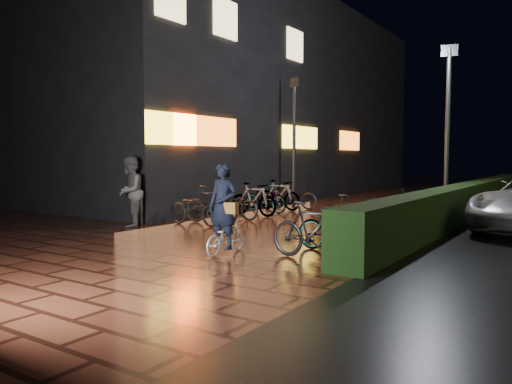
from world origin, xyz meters
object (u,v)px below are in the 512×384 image
Objects in this scene: bystander_person at (130,192)px; traffic_barrier at (372,227)px; cyclist at (225,220)px; cart_assembly at (414,204)px.

bystander_person reaches higher than traffic_barrier.
cyclist reaches higher than cart_assembly.
cyclist is at bearing -102.93° from cart_assembly.
traffic_barrier is 4.08m from cart_assembly.
cart_assembly is (1.54, 6.69, -0.15)m from cyclist.
cyclist is (4.28, -1.58, -0.28)m from bystander_person.
cyclist reaches higher than traffic_barrier.
bystander_person is 7.76m from cart_assembly.
traffic_barrier is (1.86, 2.63, -0.29)m from cyclist.
cart_assembly reaches higher than traffic_barrier.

